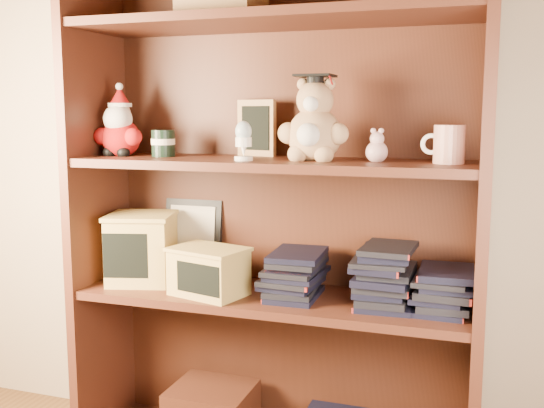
{
  "coord_description": "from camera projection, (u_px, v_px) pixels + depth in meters",
  "views": [
    {
      "loc": [
        0.49,
        -0.42,
        1.08
      ],
      "look_at": [
        -0.09,
        1.3,
        0.82
      ],
      "focal_mm": 42.0,
      "sensor_mm": 36.0,
      "label": 1
    }
  ],
  "objects": [
    {
      "name": "book_stack_right",
      "position": [
        442.0,
        290.0,
        1.72
      ],
      "size": [
        0.14,
        0.2,
        0.11
      ],
      "color": "black",
      "rests_on": "shelf_lower"
    },
    {
      "name": "pink_figurine",
      "position": [
        377.0,
        149.0,
        1.72
      ],
      "size": [
        0.06,
        0.06,
        0.09
      ],
      "color": "#CDA09E",
      "rests_on": "shelf_upper"
    },
    {
      "name": "santa_plush",
      "position": [
        120.0,
        128.0,
        1.96
      ],
      "size": [
        0.16,
        0.12,
        0.23
      ],
      "color": "#A50F0F",
      "rests_on": "shelf_upper"
    },
    {
      "name": "pencils_box",
      "position": [
        209.0,
        271.0,
        1.87
      ],
      "size": [
        0.25,
        0.2,
        0.14
      ],
      "color": "tan",
      "rests_on": "shelf_lower"
    },
    {
      "name": "grad_teddy_bear",
      "position": [
        314.0,
        127.0,
        1.76
      ],
      "size": [
        0.2,
        0.17,
        0.24
      ],
      "color": "tan",
      "rests_on": "shelf_upper"
    },
    {
      "name": "teacher_mug",
      "position": [
        448.0,
        144.0,
        1.66
      ],
      "size": [
        0.11,
        0.08,
        0.1
      ],
      "color": "silver",
      "rests_on": "shelf_upper"
    },
    {
      "name": "shelf_lower",
      "position": [
        272.0,
        298.0,
        1.88
      ],
      "size": [
        1.14,
        0.33,
        0.02
      ],
      "color": "#492215",
      "rests_on": "ground"
    },
    {
      "name": "book_stack_mid",
      "position": [
        384.0,
        277.0,
        1.77
      ],
      "size": [
        0.14,
        0.2,
        0.16
      ],
      "color": "black",
      "rests_on": "shelf_lower"
    },
    {
      "name": "shelf_upper",
      "position": [
        272.0,
        164.0,
        1.83
      ],
      "size": [
        1.14,
        0.33,
        0.02
      ],
      "color": "#492215",
      "rests_on": "ground"
    },
    {
      "name": "egg_cup",
      "position": [
        244.0,
        139.0,
        1.76
      ],
      "size": [
        0.05,
        0.05,
        0.11
      ],
      "color": "white",
      "rests_on": "shelf_upper"
    },
    {
      "name": "teachers_tin",
      "position": [
        163.0,
        143.0,
        1.93
      ],
      "size": [
        0.07,
        0.07,
        0.08
      ],
      "color": "black",
      "rests_on": "shelf_upper"
    },
    {
      "name": "certificate_frame",
      "position": [
        193.0,
        237.0,
        2.1
      ],
      "size": [
        0.2,
        0.05,
        0.25
      ],
      "color": "black",
      "rests_on": "shelf_lower"
    },
    {
      "name": "chalkboard_plaque",
      "position": [
        257.0,
        129.0,
        1.95
      ],
      "size": [
        0.13,
        0.09,
        0.17
      ],
      "color": "#9E7547",
      "rests_on": "shelf_upper"
    },
    {
      "name": "book_stack_left",
      "position": [
        295.0,
        272.0,
        1.85
      ],
      "size": [
        0.14,
        0.2,
        0.14
      ],
      "color": "black",
      "rests_on": "shelf_lower"
    },
    {
      "name": "bookcase",
      "position": [
        277.0,
        215.0,
        1.9
      ],
      "size": [
        1.2,
        0.35,
        1.6
      ],
      "color": "#492215",
      "rests_on": "ground"
    },
    {
      "name": "treats_box",
      "position": [
        142.0,
        248.0,
        2.0
      ],
      "size": [
        0.25,
        0.25,
        0.22
      ],
      "color": "tan",
      "rests_on": "shelf_lower"
    }
  ]
}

